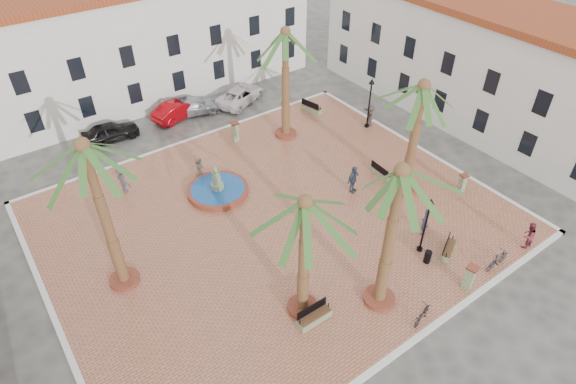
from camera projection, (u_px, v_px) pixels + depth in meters
name	position (u px, v px, depth m)	size (l,w,h in m)	color
ground	(275.00, 218.00, 29.43)	(120.00, 120.00, 0.00)	#56544F
plaza	(275.00, 217.00, 29.39)	(26.00, 22.00, 0.15)	#B0684B
kerb_n	(192.00, 139.00, 36.36)	(26.30, 0.30, 0.16)	silver
kerb_s	(409.00, 344.00, 22.41)	(26.30, 0.30, 0.16)	silver
kerb_e	(420.00, 149.00, 35.34)	(0.30, 22.30, 0.16)	silver
kerb_w	(55.00, 321.00, 23.42)	(0.30, 22.30, 0.16)	silver
building_north	(134.00, 42.00, 39.15)	(30.40, 7.40, 9.50)	silver
building_east	(472.00, 60.00, 37.05)	(7.40, 26.40, 9.00)	silver
fountain	(218.00, 189.00, 30.99)	(3.94, 3.94, 2.04)	brown
palm_nw	(88.00, 162.00, 20.61)	(5.06, 5.06, 8.84)	brown
palm_sw	(305.00, 217.00, 20.19)	(4.97, 4.97, 7.20)	brown
palm_s	(399.00, 188.00, 19.89)	(5.24, 5.24, 8.44)	brown
palm_e	(421.00, 100.00, 27.50)	(5.57, 5.57, 7.74)	brown
palm_ne	(285.00, 45.00, 32.32)	(5.30, 5.30, 8.34)	brown
bench_s	(314.00, 317.00, 23.19)	(1.84, 0.57, 0.97)	gray
bench_se	(448.00, 250.00, 26.79)	(1.71, 1.19, 0.87)	gray
bench_e	(381.00, 173.00, 32.45)	(0.64, 1.76, 0.91)	gray
bench_ne	(312.00, 108.00, 39.43)	(0.95, 1.95, 0.99)	gray
lamppost_s	(427.00, 216.00, 25.55)	(0.41, 0.41, 3.73)	black
lamppost_e	(370.00, 95.00, 35.96)	(0.44, 0.44, 4.06)	black
bollard_se	(470.00, 277.00, 24.50)	(0.65, 0.65, 1.53)	gray
bollard_n	(235.00, 131.00, 35.58)	(0.62, 0.62, 1.56)	gray
bollard_e	(462.00, 183.00, 30.88)	(0.53, 0.53, 1.30)	gray
litter_bin	(428.00, 257.00, 26.18)	(0.39, 0.39, 0.75)	black
cyclist_a	(425.00, 221.00, 27.66)	(0.66, 0.43, 1.80)	#2E3346
bicycle_a	(422.00, 314.00, 23.16)	(0.54, 1.54, 0.81)	black
cyclist_b	(528.00, 235.00, 26.83)	(0.83, 0.64, 1.70)	maroon
bicycle_b	(498.00, 260.00, 25.79)	(0.50, 1.77, 1.06)	black
pedestrian_fountain_a	(199.00, 167.00, 32.04)	(0.76, 0.50, 1.56)	#7C6750
pedestrian_fountain_b	(353.00, 179.00, 30.69)	(1.13, 0.47, 1.93)	#334056
pedestrian_north	(123.00, 179.00, 30.72)	(1.23, 0.71, 1.90)	#424247
pedestrian_east	(370.00, 114.00, 37.36)	(1.69, 0.54, 1.82)	slate
car_black	(110.00, 132.00, 36.03)	(1.67, 4.15, 1.42)	black
car_red	(179.00, 109.00, 38.65)	(1.57, 4.50, 1.48)	#93040A
car_silver	(192.00, 106.00, 39.19)	(1.93, 4.75, 1.38)	#AFAFB9
car_white	(240.00, 95.00, 40.71)	(2.26, 4.91, 1.36)	silver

